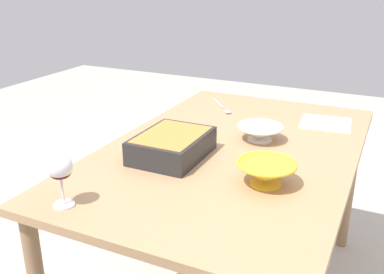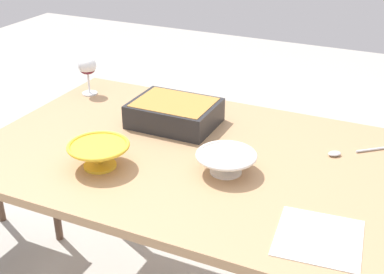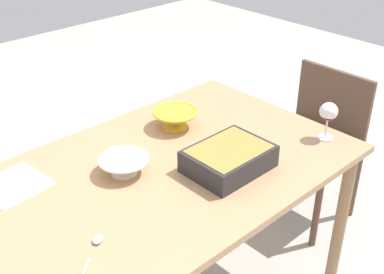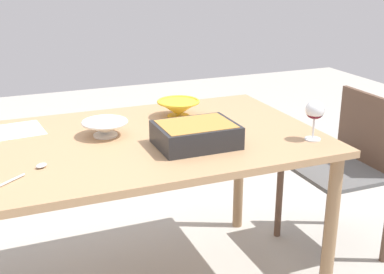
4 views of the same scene
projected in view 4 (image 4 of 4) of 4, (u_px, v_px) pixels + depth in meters
The scene contains 8 objects.
dining_table at pixel (139, 156), 2.10m from camera, with size 1.49×0.93×0.76m.
chair at pixel (347, 164), 2.58m from camera, with size 0.40×0.46×0.82m.
wine_glass at pixel (315, 112), 2.02m from camera, with size 0.07×0.07×0.16m.
casserole_dish at pixel (196, 133), 1.98m from camera, with size 0.31×0.23×0.09m.
mixing_bowl at pixel (178, 108), 2.34m from camera, with size 0.20×0.20×0.08m.
small_bowl at pixel (105, 127), 2.09m from camera, with size 0.19×0.19×0.07m.
serving_spoon at pixel (29, 172), 1.73m from camera, with size 0.22×0.18×0.01m.
napkin at pixel (16, 131), 2.16m from camera, with size 0.21×0.22×0.00m, color white.
Camera 4 is at (-0.54, -1.90, 1.45)m, focal length 47.42 mm.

